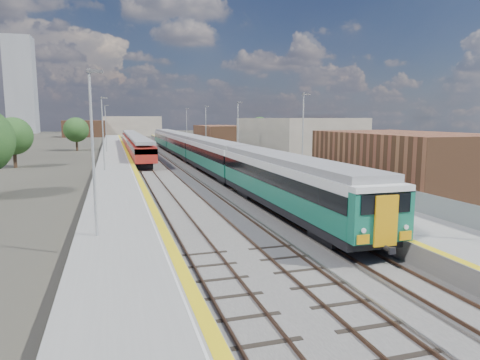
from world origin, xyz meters
name	(u,v)px	position (x,y,z in m)	size (l,w,h in m)	color
ground	(179,162)	(0.00, 50.00, 0.00)	(320.00, 320.00, 0.00)	#47443A
ballast_bed	(162,161)	(-2.25, 52.50, 0.03)	(10.50, 155.00, 0.06)	#565451
tracks	(165,159)	(-1.65, 54.18, 0.11)	(8.96, 160.00, 0.17)	#4C3323
platform_right	(211,156)	(5.28, 52.49, 0.54)	(4.70, 155.00, 8.52)	slate
platform_left	(115,159)	(-9.05, 52.49, 0.52)	(4.30, 155.00, 8.52)	slate
buildings	(82,105)	(-18.12, 138.60, 10.70)	(72.00, 185.50, 40.00)	brown
green_train	(197,149)	(1.50, 44.36, 2.32)	(2.99, 83.10, 3.29)	black
red_train	(134,143)	(-5.50, 66.97, 2.03)	(2.72, 55.13, 3.43)	black
tree_b	(13,136)	(-21.45, 48.83, 4.10)	(4.81, 4.81, 6.51)	#382619
tree_c	(76,130)	(-15.99, 77.86, 4.11)	(4.82, 4.82, 6.53)	#382619
tree_d	(260,129)	(20.25, 72.31, 4.17)	(4.89, 4.89, 6.63)	#382619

